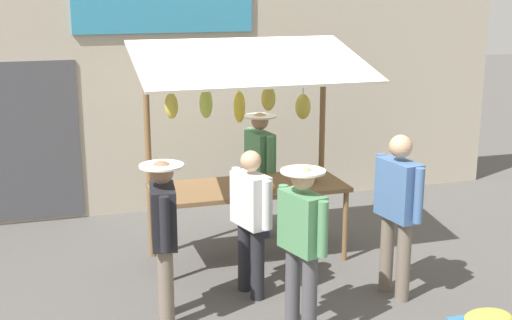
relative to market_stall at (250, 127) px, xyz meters
name	(u,v)px	position (x,y,z in m)	size (l,w,h in m)	color
ground_plane	(248,258)	(0.03, 0.03, -1.55)	(40.00, 40.00, 0.00)	#514F4C
street_backdrop	(199,87)	(0.09, -2.17, 0.15)	(9.00, 0.30, 3.40)	#B2A893
market_stall	(250,127)	(0.00, 0.00, 0.00)	(2.50, 1.46, 2.50)	brown
vendor_with_sunhat	(260,164)	(-0.35, -0.72, -0.63)	(0.40, 0.67, 1.57)	navy
shopper_with_shopping_bag	(164,230)	(1.21, 1.30, -0.63)	(0.40, 0.67, 1.56)	#726656
shopper_with_ponytail	(398,204)	(-1.11, 1.42, -0.57)	(0.29, 0.71, 1.68)	#726656
shopper_in_striped_shirt	(302,236)	(0.06, 1.81, -0.64)	(0.40, 0.65, 1.55)	#4C4C51
shopper_in_grey_tee	(251,214)	(0.28, 0.97, -0.68)	(0.33, 0.64, 1.52)	#232328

